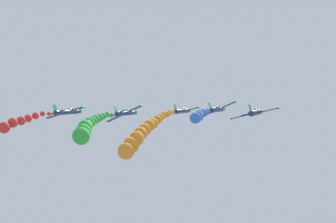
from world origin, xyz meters
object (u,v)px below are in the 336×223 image
Objects in this scene: airplane_lead at (182,111)px; airplane_left_inner at (126,113)px; airplane_right_inner at (217,110)px; airplane_left_outer at (67,112)px; airplane_right_outer at (255,113)px.

airplane_left_inner is (-10.62, -9.77, -0.30)m from airplane_lead.
airplane_right_inner is at bearing -39.01° from airplane_lead.
airplane_right_inner is 33.09m from airplane_left_outer.
airplane_right_outer reaches higher than airplane_left_outer.
airplane_left_inner is at bearing -137.39° from airplane_lead.
airplane_left_outer is (-31.27, -10.80, -0.54)m from airplane_right_inner.
airplane_left_outer is 41.42m from airplane_right_outer.
airplane_lead is 1.00× the size of airplane_right_outer.
airplane_left_outer is 1.00× the size of airplane_right_outer.
airplane_left_outer reaches higher than airplane_lead.
airplane_lead is 1.00× the size of airplane_left_inner.
airplane_left_outer is (-9.60, -9.98, 0.47)m from airplane_left_inner.
airplane_right_outer is (31.81, -9.12, 0.81)m from airplane_left_inner.
airplane_left_inner is at bearing 163.99° from airplane_right_outer.
airplane_lead is at bearing 44.33° from airplane_left_outer.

